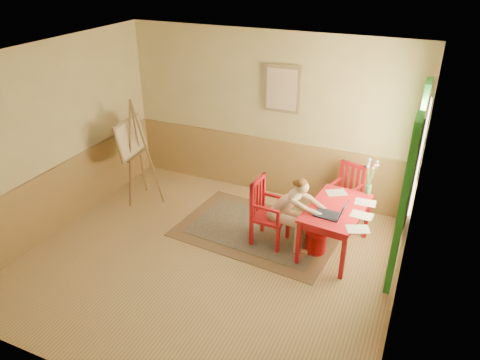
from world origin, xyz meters
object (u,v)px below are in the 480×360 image
at_px(figure, 290,210).
at_px(laptop, 333,213).
at_px(table, 336,213).
at_px(chair_left, 267,212).
at_px(chair_back, 346,194).
at_px(easel, 133,142).

height_order(figure, laptop, figure).
bearing_deg(figure, table, 16.70).
bearing_deg(chair_left, figure, -0.87).
bearing_deg(table, laptop, -89.58).
xyz_separation_m(chair_left, laptop, (0.95, -0.09, 0.26)).
bearing_deg(table, chair_left, -169.43).
bearing_deg(laptop, table, 90.42).
xyz_separation_m(chair_back, figure, (-0.58, -1.07, 0.16)).
xyz_separation_m(figure, laptop, (0.61, -0.09, 0.14)).
height_order(table, laptop, laptop).
relative_size(chair_back, laptop, 2.23).
distance_m(chair_back, laptop, 1.20).
bearing_deg(table, easel, 177.60).
relative_size(figure, laptop, 2.69).
relative_size(chair_left, chair_back, 1.07).
height_order(figure, easel, easel).
relative_size(laptop, easel, 0.24).
height_order(chair_back, figure, figure).
bearing_deg(laptop, easel, 173.18).
height_order(table, chair_back, chair_back).
distance_m(chair_left, easel, 2.59).
bearing_deg(chair_left, easel, 172.67).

